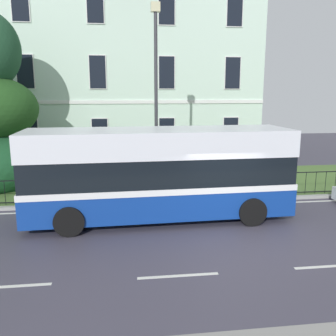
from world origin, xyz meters
name	(u,v)px	position (x,y,z in m)	size (l,w,h in m)	color
ground_plane	(224,228)	(0.00, 1.22, -0.01)	(60.00, 56.00, 0.18)	#423E4C
georgian_townhouse	(130,57)	(-2.58, 16.76, 6.87)	(15.90, 10.66, 13.43)	silver
iron_verge_railing	(141,188)	(-2.58, 4.40, 0.62)	(17.81, 0.04, 0.97)	black
single_decker_bus	(159,173)	(-2.01, 2.43, 1.67)	(9.16, 2.86, 3.17)	navy
street_lamp_post	(156,90)	(-1.85, 5.18, 4.48)	(0.36, 0.24, 7.71)	#333338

